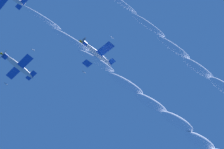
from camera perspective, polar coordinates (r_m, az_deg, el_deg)
name	(u,v)px	position (r m, az deg, el deg)	size (l,w,h in m)	color
airplane_right_wingman	(17,65)	(93.36, -11.77, 1.12)	(8.13, 8.31, 3.81)	silver
airplane_slot_tail	(96,53)	(90.58, -2.04, 2.69)	(8.13, 8.26, 3.87)	silver
smoke_trail_lead	(192,135)	(95.75, 9.98, -7.43)	(55.09, 35.21, 10.04)	white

